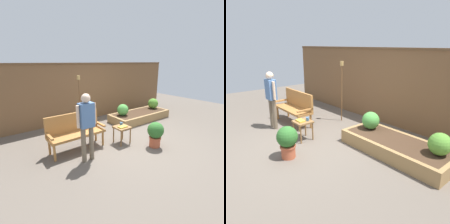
% 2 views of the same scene
% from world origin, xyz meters
% --- Properties ---
extents(ground_plane, '(14.00, 14.00, 0.00)m').
position_xyz_m(ground_plane, '(0.00, 0.00, 0.00)').
color(ground_plane, '#60564C').
extents(fence_back, '(8.40, 0.14, 2.16)m').
position_xyz_m(fence_back, '(0.00, 2.60, 1.09)').
color(fence_back, brown).
rests_on(fence_back, ground_plane).
extents(garden_bench, '(1.44, 0.48, 0.94)m').
position_xyz_m(garden_bench, '(-1.47, 0.57, 0.54)').
color(garden_bench, '#A87038').
rests_on(garden_bench, ground_plane).
extents(side_table, '(0.40, 0.40, 0.48)m').
position_xyz_m(side_table, '(-0.30, 0.10, 0.40)').
color(side_table, olive).
rests_on(side_table, ground_plane).
extents(cup_on_table, '(0.11, 0.07, 0.09)m').
position_xyz_m(cup_on_table, '(-0.24, 0.20, 0.52)').
color(cup_on_table, teal).
rests_on(cup_on_table, side_table).
extents(book_on_table, '(0.24, 0.16, 0.03)m').
position_xyz_m(book_on_table, '(-0.32, 0.05, 0.50)').
color(book_on_table, gold).
rests_on(book_on_table, side_table).
extents(potted_boxwood, '(0.43, 0.43, 0.68)m').
position_xyz_m(potted_boxwood, '(0.27, -0.60, 0.39)').
color(potted_boxwood, '#B75638').
rests_on(potted_boxwood, ground_plane).
extents(raised_planter_bed, '(2.40, 1.00, 0.30)m').
position_xyz_m(raised_planter_bed, '(1.58, 1.24, 0.15)').
color(raised_planter_bed, '#997547').
rests_on(raised_planter_bed, ground_plane).
extents(shrub_near_bench, '(0.42, 0.42, 0.42)m').
position_xyz_m(shrub_near_bench, '(0.78, 1.32, 0.51)').
color(shrub_near_bench, brown).
rests_on(shrub_near_bench, raised_planter_bed).
extents(shrub_far_corner, '(0.42, 0.42, 0.42)m').
position_xyz_m(shrub_far_corner, '(2.45, 1.32, 0.51)').
color(shrub_far_corner, brown).
rests_on(shrub_far_corner, raised_planter_bed).
extents(tiki_torch, '(0.10, 0.10, 1.78)m').
position_xyz_m(tiki_torch, '(-0.73, 1.72, 1.21)').
color(tiki_torch, brown).
rests_on(tiki_torch, ground_plane).
extents(person_by_bench, '(0.47, 0.20, 1.56)m').
position_xyz_m(person_by_bench, '(-1.50, -0.12, 0.93)').
color(person_by_bench, '#70604C').
rests_on(person_by_bench, ground_plane).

